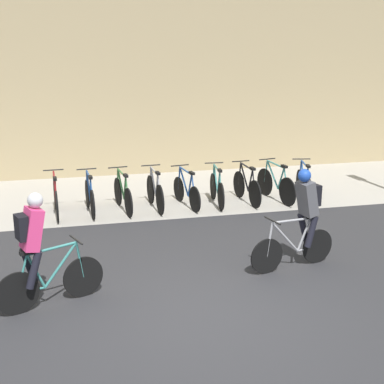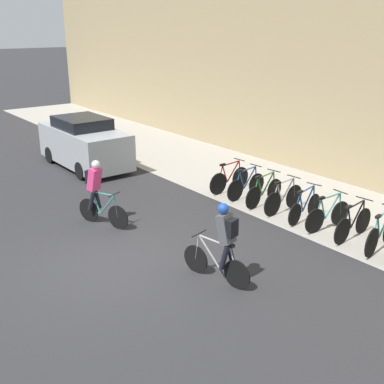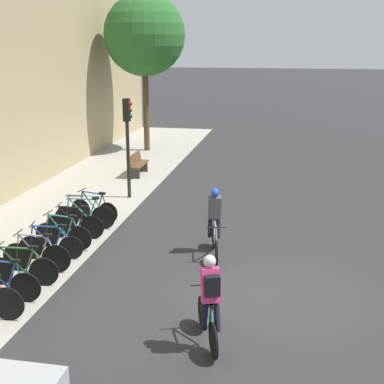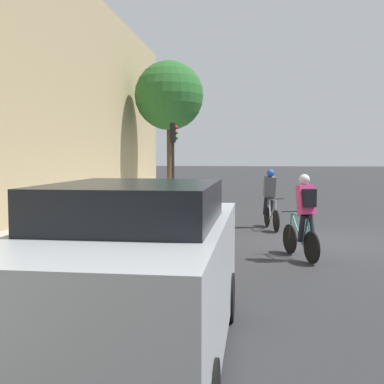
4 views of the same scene
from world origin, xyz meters
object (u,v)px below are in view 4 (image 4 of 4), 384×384
at_px(parked_bike_1, 104,229).
at_px(parked_bike_7, 147,208).
at_px(cyclist_grey, 270,196).
at_px(parked_bike_2, 113,225).
at_px(parked_bike_5, 136,214).
at_px(parked_car, 138,276).
at_px(cyclist_pink, 304,214).
at_px(parked_bike_4, 129,218).
at_px(parked_bike_6, 142,211).
at_px(parked_bike_0, 93,234).
at_px(parked_bike_8, 152,207).
at_px(parked_bike_3, 122,221).
at_px(traffic_light_pole, 173,150).
at_px(bench, 172,192).

relative_size(parked_bike_1, parked_bike_7, 0.94).
distance_m(cyclist_grey, parked_bike_2, 4.82).
height_order(parked_bike_5, parked_bike_7, parked_bike_7).
distance_m(parked_bike_1, parked_bike_5, 3.03).
height_order(cyclist_grey, parked_car, parked_car).
height_order(cyclist_pink, parked_bike_5, cyclist_pink).
distance_m(cyclist_pink, parked_bike_4, 5.58).
xyz_separation_m(parked_bike_2, parked_bike_6, (3.03, 0.00, 0.00)).
bearing_deg(cyclist_pink, parked_car, 157.39).
distance_m(parked_bike_0, parked_bike_5, 3.79).
bearing_deg(parked_bike_4, parked_car, -164.37).
bearing_deg(parked_bike_8, parked_bike_1, 180.00).
bearing_deg(cyclist_pink, parked_bike_0, 87.78).
relative_size(parked_bike_3, traffic_light_pole, 0.48).
xyz_separation_m(parked_bike_6, parked_bike_8, (1.52, -0.00, -0.01)).
distance_m(parked_bike_5, parked_car, 9.49).
height_order(parked_bike_3, parked_bike_4, parked_bike_3).
height_order(cyclist_grey, parked_bike_2, cyclist_grey).
bearing_deg(parked_bike_6, parked_bike_5, 179.99).
bearing_deg(cyclist_grey, parked_bike_6, 84.91).
height_order(parked_bike_0, parked_bike_1, parked_bike_0).
height_order(parked_bike_5, parked_car, parked_car).
bearing_deg(parked_bike_5, parked_bike_4, -179.90).
bearing_deg(parked_bike_0, parked_bike_6, -0.00).
bearing_deg(bench, parked_bike_0, -178.35).
bearing_deg(parked_bike_8, cyclist_pink, -144.05).
relative_size(parked_bike_0, parked_bike_7, 0.98).
height_order(cyclist_pink, parked_car, parked_car).
bearing_deg(parked_bike_3, cyclist_grey, -64.13).
bearing_deg(parked_bike_0, cyclist_pink, -92.22).
relative_size(parked_bike_2, parked_bike_3, 1.02).
height_order(parked_bike_3, parked_bike_7, parked_bike_7).
bearing_deg(traffic_light_pole, bench, 11.18).
xyz_separation_m(parked_bike_0, parked_bike_4, (3.04, -0.00, -0.03)).
relative_size(parked_bike_2, parked_bike_6, 1.02).
xyz_separation_m(parked_bike_2, parked_bike_5, (2.27, 0.00, -0.00)).
bearing_deg(parked_bike_6, parked_bike_3, 179.99).
xyz_separation_m(parked_bike_7, parked_bike_8, (0.76, 0.00, -0.02)).
bearing_deg(parked_car, parked_bike_0, 23.63).
bearing_deg(parked_bike_8, parked_bike_7, -179.99).
height_order(parked_bike_0, bench, parked_bike_0).
distance_m(cyclist_grey, parked_bike_4, 4.17).
distance_m(parked_bike_8, parked_car, 11.71).
height_order(cyclist_pink, parked_bike_6, cyclist_pink).
xyz_separation_m(parked_bike_0, bench, (11.92, 0.34, 0.05)).
height_order(parked_bike_0, parked_bike_5, parked_bike_0).
bearing_deg(cyclist_grey, parked_bike_4, 106.35).
xyz_separation_m(cyclist_grey, parked_bike_4, (-1.16, 3.96, -0.56)).
bearing_deg(cyclist_grey, parked_bike_7, 74.32).
bearing_deg(parked_bike_2, cyclist_pink, -110.51).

